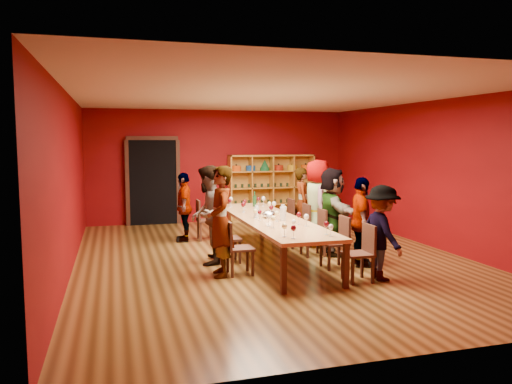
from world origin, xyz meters
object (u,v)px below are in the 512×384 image
at_px(person_left_4, 184,207).
at_px(person_left_1, 221,221).
at_px(shelving_unit, 271,184).
at_px(chair_person_right_3, 301,223).
at_px(person_right_3, 317,203).
at_px(person_right_0, 382,233).
at_px(chair_person_right_0, 362,250).
at_px(tasting_table, 270,221).
at_px(chair_person_left_2, 224,235).
at_px(chair_person_right_2, 317,230).
at_px(chair_person_right_1, 339,239).
at_px(person_right_1, 361,222).
at_px(spittoon_bowl, 269,215).
at_px(person_right_2, 332,211).
at_px(person_left_2, 208,215).
at_px(chair_person_right_4, 286,216).
at_px(person_right_4, 302,203).
at_px(chair_person_left_1, 235,245).
at_px(wine_bottle, 255,201).
at_px(chair_person_left_4, 203,218).

bearing_deg(person_left_4, person_left_1, 13.02).
bearing_deg(shelving_unit, chair_person_right_3, -97.74).
bearing_deg(person_right_3, person_right_0, -167.76).
relative_size(shelving_unit, person_left_4, 1.60).
bearing_deg(chair_person_right_0, person_left_4, 119.99).
bearing_deg(person_right_3, shelving_unit, 10.27).
distance_m(tasting_table, chair_person_right_3, 1.19).
bearing_deg(shelving_unit, chair_person_left_2, -117.44).
distance_m(person_left_1, chair_person_right_3, 2.71).
distance_m(shelving_unit, chair_person_right_2, 4.44).
distance_m(person_left_4, chair_person_right_2, 3.06).
bearing_deg(person_right_0, chair_person_right_1, 21.06).
xyz_separation_m(tasting_table, person_right_1, (1.33, -1.03, 0.08)).
bearing_deg(spittoon_bowl, person_right_2, -4.48).
bearing_deg(spittoon_bowl, person_left_1, -138.48).
height_order(shelving_unit, person_right_2, shelving_unit).
distance_m(person_left_2, person_left_4, 2.13).
height_order(chair_person_right_4, person_right_4, person_right_4).
relative_size(tasting_table, chair_person_right_2, 5.06).
relative_size(person_right_0, person_right_4, 0.95).
distance_m(chair_person_right_4, person_right_4, 0.48).
xyz_separation_m(chair_person_left_1, person_left_2, (-0.28, 0.85, 0.38)).
xyz_separation_m(chair_person_left_1, wine_bottle, (1.07, 2.62, 0.38)).
relative_size(person_left_2, wine_bottle, 5.22).
xyz_separation_m(shelving_unit, chair_person_left_1, (-2.31, -5.30, -0.49)).
height_order(chair_person_left_4, person_right_1, person_right_1).
distance_m(chair_person_left_1, chair_person_left_2, 0.85).
height_order(person_left_1, person_left_4, person_left_1).
relative_size(person_left_2, person_right_1, 1.12).
xyz_separation_m(person_right_1, spittoon_bowl, (-1.34, 1.06, 0.03)).
distance_m(person_right_2, person_right_4, 1.74).
xyz_separation_m(person_right_1, person_right_3, (-0.08, 1.76, 0.12)).
bearing_deg(tasting_table, wine_bottle, 84.33).
bearing_deg(wine_bottle, person_right_4, 1.47).
distance_m(tasting_table, person_right_3, 1.47).
distance_m(chair_person_right_4, wine_bottle, 0.84).
height_order(chair_person_left_1, person_right_4, person_right_4).
bearing_deg(spittoon_bowl, wine_bottle, 83.88).
height_order(chair_person_right_1, chair_person_right_2, same).
bearing_deg(tasting_table, person_right_3, 30.44).
relative_size(person_left_1, spittoon_bowl, 6.65).
xyz_separation_m(person_left_4, person_right_4, (2.62, -0.33, 0.04)).
height_order(shelving_unit, chair_person_right_3, shelving_unit).
relative_size(chair_person_right_0, spittoon_bowl, 3.31).
distance_m(chair_person_left_1, chair_person_right_4, 3.21).
bearing_deg(chair_person_right_3, person_right_0, -82.73).
bearing_deg(person_right_4, person_left_1, 153.26).
xyz_separation_m(person_left_1, person_left_2, (-0.04, 0.85, -0.02)).
height_order(shelving_unit, person_left_4, shelving_unit).
bearing_deg(person_right_0, chair_person_right_0, 89.71).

